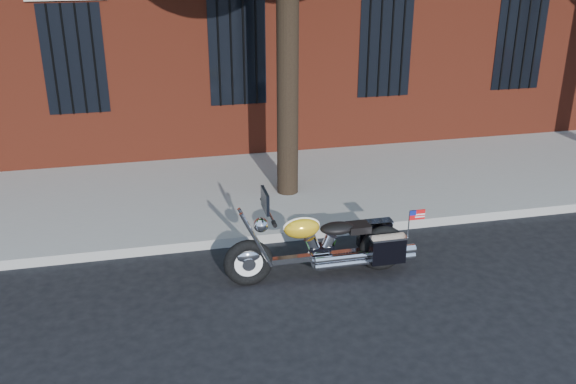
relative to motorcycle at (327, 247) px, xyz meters
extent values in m
plane|color=black|center=(-0.42, -0.16, -0.45)|extent=(120.00, 120.00, 0.00)
cube|color=gray|center=(-0.42, 1.22, -0.38)|extent=(40.00, 0.16, 0.15)
cube|color=gray|center=(-0.42, 3.10, -0.38)|extent=(40.00, 3.60, 0.15)
cube|color=black|center=(-0.42, 4.95, 1.75)|extent=(1.10, 0.14, 2.00)
cylinder|color=black|center=(-0.42, 4.87, 1.75)|extent=(0.04, 0.04, 2.00)
cylinder|color=black|center=(0.08, 2.74, 2.05)|extent=(0.36, 0.36, 5.00)
torus|color=black|center=(-1.07, 0.00, -0.12)|extent=(0.66, 0.15, 0.66)
torus|color=black|center=(0.80, 0.01, -0.12)|extent=(0.66, 0.15, 0.66)
cylinder|color=white|center=(-1.07, 0.00, -0.12)|extent=(0.49, 0.06, 0.49)
cylinder|color=white|center=(0.80, 0.01, -0.12)|extent=(0.49, 0.06, 0.49)
ellipsoid|color=white|center=(-1.07, 0.00, -0.02)|extent=(0.35, 0.13, 0.19)
ellipsoid|color=yellow|center=(0.80, 0.01, 0.00)|extent=(0.35, 0.14, 0.19)
cube|color=white|center=(-0.13, 0.01, -0.14)|extent=(1.48, 0.10, 0.08)
cylinder|color=white|center=(-0.08, 0.01, -0.16)|extent=(0.32, 0.18, 0.31)
cylinder|color=white|center=(0.41, -0.17, -0.15)|extent=(1.23, 0.09, 0.09)
ellipsoid|color=yellow|center=(-0.35, 0.00, 0.32)|extent=(0.49, 0.28, 0.28)
ellipsoid|color=black|center=(0.14, 0.01, 0.26)|extent=(0.48, 0.28, 0.15)
cube|color=black|center=(0.77, 0.26, -0.01)|extent=(0.47, 0.16, 0.37)
cube|color=black|center=(0.77, -0.25, -0.01)|extent=(0.47, 0.16, 0.37)
cylinder|color=white|center=(-0.79, 0.00, 0.59)|extent=(0.04, 0.77, 0.04)
sphere|color=white|center=(-0.89, 0.00, 0.41)|extent=(0.20, 0.20, 0.20)
cube|color=black|center=(-0.83, 0.00, 0.75)|extent=(0.04, 0.39, 0.28)
cube|color=red|center=(1.14, -0.29, 0.48)|extent=(0.22, 0.02, 0.14)
camera|label=1|loc=(-2.20, -7.37, 3.94)|focal=40.00mm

